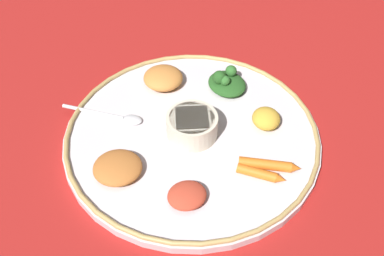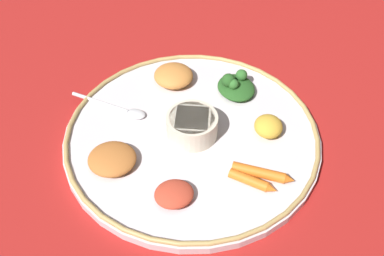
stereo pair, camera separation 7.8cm
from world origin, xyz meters
name	(u,v)px [view 2 (the right image)]	position (x,y,z in m)	size (l,w,h in m)	color
ground_plane	(192,140)	(0.00, 0.00, 0.00)	(2.40, 2.40, 0.00)	maroon
platter	(192,137)	(0.00, 0.00, 0.01)	(0.44, 0.44, 0.01)	silver
platter_rim	(192,133)	(0.00, 0.00, 0.02)	(0.43, 0.43, 0.01)	tan
center_bowl	(192,125)	(0.00, 0.00, 0.04)	(0.09, 0.09, 0.04)	beige
spoon	(120,109)	(0.01, -0.14, 0.02)	(0.03, 0.15, 0.01)	silver
greens_pile	(235,86)	(-0.13, 0.02, 0.03)	(0.10, 0.10, 0.04)	#23511E
carrot_near_spoon	(252,181)	(0.05, 0.13, 0.02)	(0.02, 0.08, 0.02)	orange
carrot_outer	(262,173)	(0.03, 0.14, 0.02)	(0.03, 0.10, 0.02)	orange
mound_squash	(174,76)	(-0.11, -0.09, 0.03)	(0.07, 0.07, 0.03)	#C67A38
mound_lentil_yellow	(268,126)	(-0.06, 0.11, 0.03)	(0.05, 0.05, 0.03)	gold
mound_chickpea	(112,159)	(0.12, -0.08, 0.03)	(0.07, 0.08, 0.02)	#B2662D
mound_berbere_red	(174,194)	(0.13, 0.04, 0.03)	(0.06, 0.05, 0.02)	#B73D28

